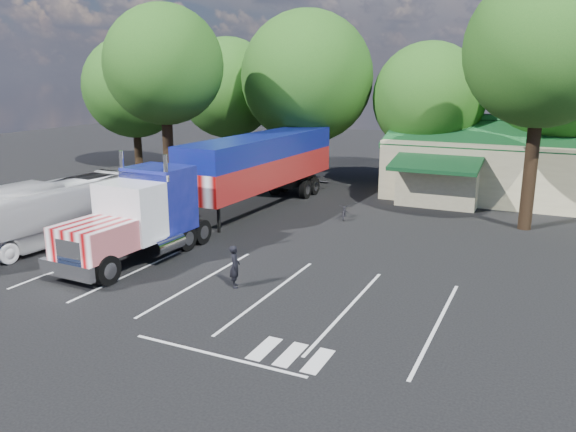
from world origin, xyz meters
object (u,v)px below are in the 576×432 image
at_px(tour_bus, 45,213).
at_px(semi_truck, 236,173).
at_px(woman, 235,266).
at_px(bicycle, 345,211).
at_px(silver_sedan, 444,190).

bearing_deg(tour_bus, semi_truck, 58.80).
bearing_deg(woman, bicycle, -31.59).
xyz_separation_m(tour_bus, silver_sedan, (16.05, 18.80, -0.88)).
distance_m(semi_truck, tour_bus, 10.45).
xyz_separation_m(woman, bicycle, (0.20, 12.22, -0.41)).
distance_m(woman, silver_sedan, 20.38).
distance_m(semi_truck, bicycle, 6.74).
relative_size(semi_truck, tour_bus, 2.07).
height_order(semi_truck, bicycle, semi_truck).
bearing_deg(silver_sedan, bicycle, 162.33).
xyz_separation_m(semi_truck, woman, (5.57, -9.57, -1.87)).
height_order(semi_truck, silver_sedan, semi_truck).
bearing_deg(woman, silver_sedan, -43.45).
bearing_deg(silver_sedan, semi_truck, 147.37).
bearing_deg(bicycle, woman, -107.20).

